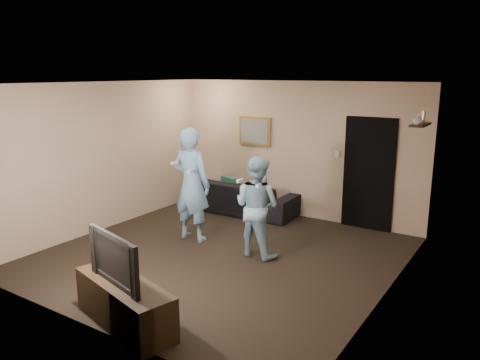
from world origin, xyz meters
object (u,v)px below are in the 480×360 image
Objects in this scene: sofa at (243,197)px; tv_console at (125,304)px; television at (122,257)px; wii_player_right at (257,206)px; wii_player_left at (191,184)px.

sofa is 1.49× the size of tv_console.
television reaches higher than tv_console.
wii_player_right is at bearing 100.99° from tv_console.
tv_console is at bearing -66.97° from wii_player_left.
sofa is at bearing 120.26° from tv_console.
television is 0.65× the size of wii_player_right.
wii_player_left is at bearing 127.85° from tv_console.
sofa reaches higher than tv_console.
tv_console is 0.76× the size of wii_player_left.
wii_player_left reaches higher than sofa.
television is 2.56m from wii_player_right.
sofa is at bearing 93.40° from wii_player_left.
sofa is 1.87m from wii_player_left.
tv_console is 2.62m from wii_player_right.
television reaches higher than sofa.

